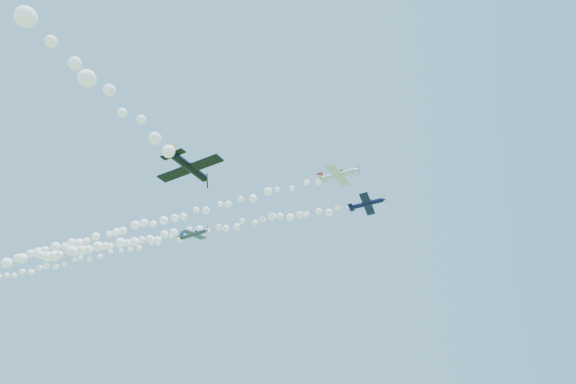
% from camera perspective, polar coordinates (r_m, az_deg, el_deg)
% --- Properties ---
extents(plane_white, '(8.05, 8.52, 2.41)m').
position_cam_1_polar(plane_white, '(85.00, 5.95, 2.04)').
color(plane_white, silver).
extents(smoke_trail_white, '(82.39, 24.69, 3.32)m').
position_cam_1_polar(smoke_trail_white, '(106.70, -17.23, -3.94)').
color(smoke_trail_white, white).
extents(plane_navy, '(6.99, 7.36, 2.01)m').
position_cam_1_polar(plane_navy, '(84.75, 9.35, -1.37)').
color(plane_navy, '#0C0D37').
extents(smoke_trail_navy, '(69.31, 11.53, 2.75)m').
position_cam_1_polar(smoke_trail_navy, '(96.53, -12.79, -4.89)').
color(smoke_trail_navy, white).
extents(plane_grey, '(6.29, 6.61, 1.87)m').
position_cam_1_polar(plane_grey, '(91.13, -11.08, -4.93)').
color(plane_grey, '#343A4B').
extents(smoke_trail_grey, '(76.70, 20.36, 2.92)m').
position_cam_1_polar(smoke_trail_grey, '(118.70, -27.89, -8.19)').
color(smoke_trail_grey, white).
extents(plane_black, '(8.52, 8.07, 2.16)m').
position_cam_1_polar(plane_black, '(58.44, -11.56, 2.87)').
color(plane_black, black).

